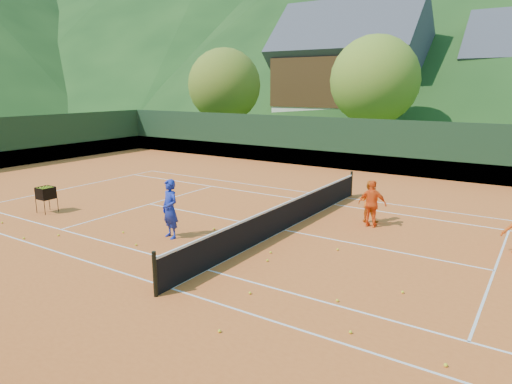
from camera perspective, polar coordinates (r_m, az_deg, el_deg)
The scene contains 29 objects.
ground at distance 15.54m, azimuth 3.53°, elevation -4.84°, with size 400.00×400.00×0.00m, color #325319.
clay_court at distance 15.54m, azimuth 3.53°, elevation -4.80°, with size 40.00×24.00×0.02m, color #C4571F.
coach at distance 14.74m, azimuth -10.69°, elevation -2.10°, with size 0.70×0.46×1.91m, color #192AA2.
student_a at distance 16.73m, azimuth 13.97°, elevation -1.14°, with size 0.74×0.57×1.52m, color orange.
student_b at distance 16.16m, azimuth 14.34°, elevation -1.44°, with size 0.96×0.40×1.64m, color #F95516.
tennis_ball_1 at distance 10.74m, azimuth 10.12°, elevation -13.21°, with size 0.07×0.07×0.07m, color yellow.
tennis_ball_2 at distance 12.81m, azimuth 1.43°, elevation -8.55°, with size 0.07×0.07×0.07m, color yellow.
tennis_ball_3 at distance 16.38m, azimuth -27.03°, elevation -5.15°, with size 0.07×0.07×0.07m, color yellow.
tennis_ball_4 at distance 12.63m, azimuth -12.49°, elevation -9.19°, with size 0.07×0.07×0.07m, color yellow.
tennis_ball_5 at distance 10.93m, azimuth -0.76°, elevation -12.51°, with size 0.07×0.07×0.07m, color yellow.
tennis_ball_6 at distance 15.80m, azimuth -16.27°, elevation -4.85°, with size 0.07×0.07×0.07m, color yellow.
tennis_ball_7 at distance 9.45m, azimuth -4.59°, elevation -16.94°, with size 0.07×0.07×0.07m, color yellow.
tennis_ball_8 at distance 14.49m, azimuth -14.76°, elevation -6.39°, with size 0.07×0.07×0.07m, color yellow.
tennis_ball_9 at distance 9.57m, azimuth 11.73°, elevation -16.77°, with size 0.07×0.07×0.07m, color yellow.
tennis_ball_10 at distance 9.08m, azimuth 22.63°, elevation -19.35°, with size 0.07×0.07×0.07m, color yellow.
tennis_ball_11 at distance 15.60m, azimuth -5.27°, elevation -4.59°, with size 0.07×0.07×0.07m, color yellow.
tennis_ball_12 at distance 11.50m, azimuth 17.85°, elevation -11.82°, with size 0.07×0.07×0.07m, color yellow.
tennis_ball_13 at distance 16.21m, azimuth -23.47°, elevation -4.97°, with size 0.07×0.07×0.07m, color yellow.
tennis_ball_14 at distance 18.58m, azimuth -29.16°, elevation -3.35°, with size 0.07×0.07×0.07m, color yellow.
tennis_ball_15 at distance 13.80m, azimuth -1.94°, elevation -6.94°, with size 0.07×0.07×0.07m, color yellow.
tennis_ball_16 at distance 13.40m, azimuth 1.83°, elevation -7.55°, with size 0.07×0.07×0.07m, color yellow.
tennis_ball_17 at distance 13.84m, azimuth 10.16°, elevation -7.08°, with size 0.07×0.07×0.07m, color yellow.
court_lines at distance 15.54m, azimuth 3.53°, elevation -4.76°, with size 23.83×11.03×0.00m.
tennis_net at distance 15.39m, azimuth 3.55°, elevation -3.00°, with size 0.10×12.07×1.10m.
perimeter_fence at distance 15.20m, azimuth 3.59°, elevation -0.29°, with size 40.40×24.24×3.00m.
ball_hopper at distance 19.23m, azimuth -24.79°, elevation -0.18°, with size 0.57×0.57×1.00m.
chalet_left at distance 46.24m, azimuth 11.56°, elevation 13.89°, with size 13.80×9.93×12.92m.
tree_a at distance 38.67m, azimuth -3.94°, elevation 13.18°, with size 6.00×6.00×7.88m.
tree_b at distance 34.76m, azimuth 14.64°, elevation 13.35°, with size 6.40×6.40×8.40m.
Camera 1 is at (7.28, -12.88, 4.77)m, focal length 32.00 mm.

